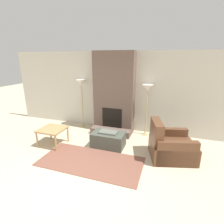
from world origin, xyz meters
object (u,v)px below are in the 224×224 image
armchair (169,147)px  floor_lamp_right (148,91)px  ottoman (108,139)px  floor_lamp_left (81,85)px  side_table (52,130)px

armchair → floor_lamp_right: (-0.75, 1.17, 1.15)m
ottoman → floor_lamp_left: bearing=140.6°
floor_lamp_left → floor_lamp_right: (2.24, 0.00, -0.06)m
ottoman → armchair: bearing=-1.5°
ottoman → floor_lamp_left: 2.19m
ottoman → armchair: 1.61m
floor_lamp_left → side_table: bearing=-95.9°
floor_lamp_left → floor_lamp_right: bearing=0.0°
side_table → floor_lamp_right: size_ratio=0.43×
ottoman → floor_lamp_right: (0.86, 1.13, 1.23)m
side_table → floor_lamp_right: (2.40, 1.53, 1.00)m
armchair → floor_lamp_left: floor_lamp_left is taller
floor_lamp_left → floor_lamp_right: 2.24m
armchair → floor_lamp_right: 1.80m
side_table → floor_lamp_left: size_ratio=0.41×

